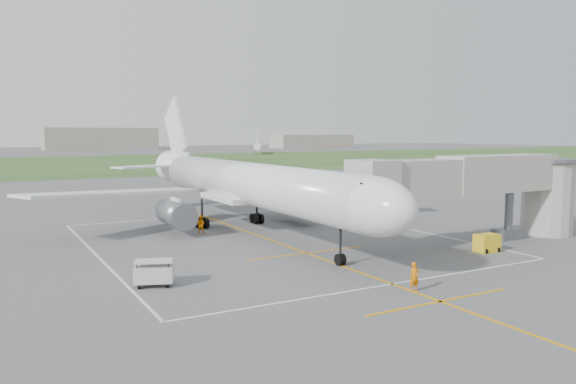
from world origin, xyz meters
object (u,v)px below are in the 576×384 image
gpu_unit (487,243)px  ramp_worker_nose (414,277)px  jet_bridge (491,185)px  airliner (246,184)px  baggage_cart (154,273)px  ramp_worker_wing (201,225)px

gpu_unit → ramp_worker_nose: 13.42m
jet_bridge → gpu_unit: 6.01m
airliner → baggage_cart: (-12.61, -14.26, -3.60)m
baggage_cart → ramp_worker_wing: (8.52, 15.20, 0.04)m
airliner → baggage_cart: airliner is taller
jet_bridge → ramp_worker_wing: jet_bridge is taller
airliner → baggage_cart: bearing=-131.5°
airliner → ramp_worker_wing: size_ratio=28.17×
baggage_cart → ramp_worker_nose: ramp_worker_nose is taller
jet_bridge → gpu_unit: bearing=-141.1°
baggage_cart → ramp_worker_wing: 17.43m
airliner → ramp_worker_wing: (-4.09, 0.94, -3.56)m
ramp_worker_nose → ramp_worker_wing: size_ratio=1.02×
ramp_worker_nose → jet_bridge: bearing=38.9°
airliner → ramp_worker_wing: bearing=167.0°
gpu_unit → baggage_cart: (-24.89, 2.77, 0.12)m
gpu_unit → ramp_worker_nose: size_ratio=1.09×
gpu_unit → baggage_cart: bearing=175.6°
airliner → gpu_unit: (12.28, -17.03, -3.72)m
jet_bridge → baggage_cart: jet_bridge is taller
jet_bridge → baggage_cart: 28.61m
jet_bridge → gpu_unit: size_ratio=12.67×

